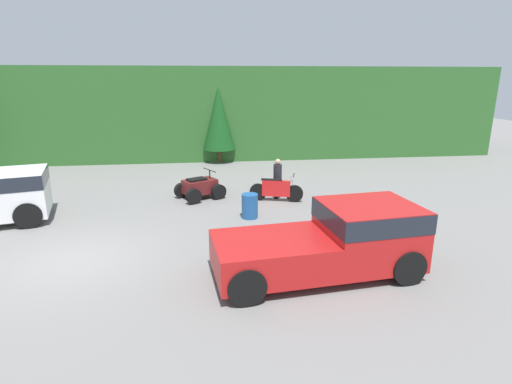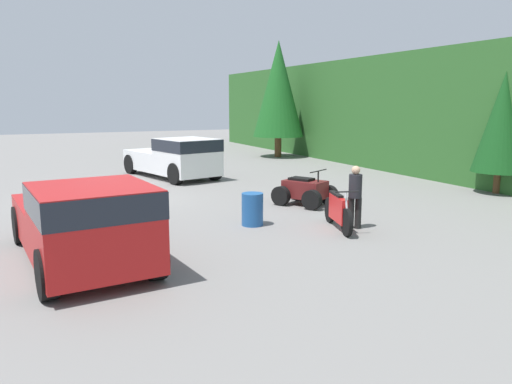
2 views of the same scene
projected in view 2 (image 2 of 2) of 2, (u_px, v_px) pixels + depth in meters
ground_plane at (112, 200)px, 17.00m from camera, size 80.00×80.00×0.00m
hillside_backdrop at (464, 114)px, 23.06m from camera, size 44.00×6.00×5.51m
tree_left at (278, 89)px, 29.68m from camera, size 3.03×3.03×6.88m
tree_mid_left at (502, 122)px, 17.79m from camera, size 1.92×1.92×4.36m
pickup_truck_red at (84, 221)px, 9.99m from camera, size 5.33×2.69×1.77m
pickup_truck_second at (176, 157)px, 21.71m from camera, size 5.63×3.36×1.77m
dirt_bike at (338, 211)px, 13.02m from camera, size 2.12×0.85×1.13m
quad_atv at (305, 191)px, 16.10m from camera, size 2.18×1.99×1.16m
rider_person at (355, 195)px, 13.01m from camera, size 0.48×0.48×1.66m
steel_barrel at (252, 209)px, 13.41m from camera, size 0.58×0.58×0.88m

